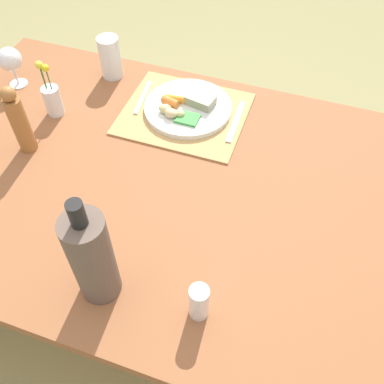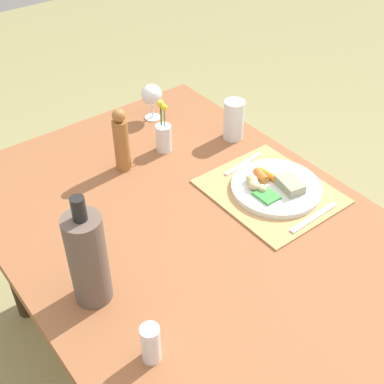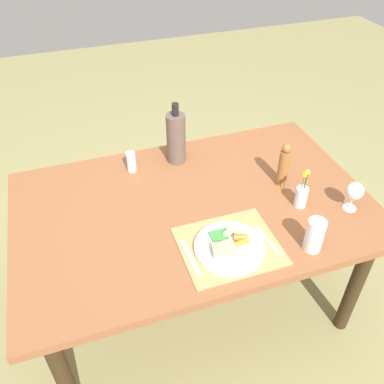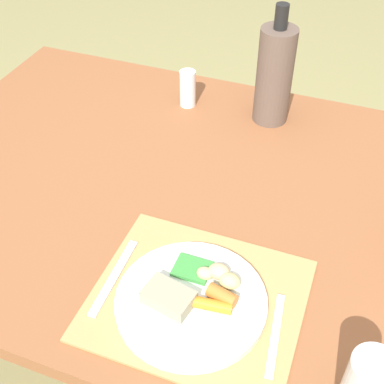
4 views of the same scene
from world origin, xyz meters
The scene contains 12 objects.
ground_plane centered at (0.00, 0.00, 0.00)m, with size 8.00×8.00×0.00m, color #948D59.
dining_table centered at (0.00, 0.00, 0.62)m, with size 1.57×1.00×0.70m.
placemat centered at (0.05, -0.28, 0.70)m, with size 0.39×0.33×0.01m, color tan.
dinner_plate centered at (0.05, -0.30, 0.72)m, with size 0.28×0.28×0.05m.
fork centered at (-0.12, -0.29, 0.71)m, with size 0.02×0.19×0.01m, color silver.
knife centered at (0.21, -0.31, 0.71)m, with size 0.01×0.17×0.01m, color silver.
cooler_bottle centered at (0.03, 0.35, 0.83)m, with size 0.09×0.09×0.32m.
water_tumbler centered at (0.36, -0.39, 0.76)m, with size 0.07×0.07×0.14m.
salt_shaker centered at (-0.21, 0.33, 0.75)m, with size 0.04×0.04×0.10m, color white.
pepper_mill centered at (0.44, 0.01, 0.81)m, with size 0.05×0.05×0.22m.
wine_glass centered at (0.64, -0.24, 0.80)m, with size 0.08×0.08×0.14m.
flower_vase centered at (0.44, -0.16, 0.76)m, with size 0.05×0.05×0.19m.
Camera 1 is at (-0.32, 0.72, 1.63)m, focal length 40.84 mm.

